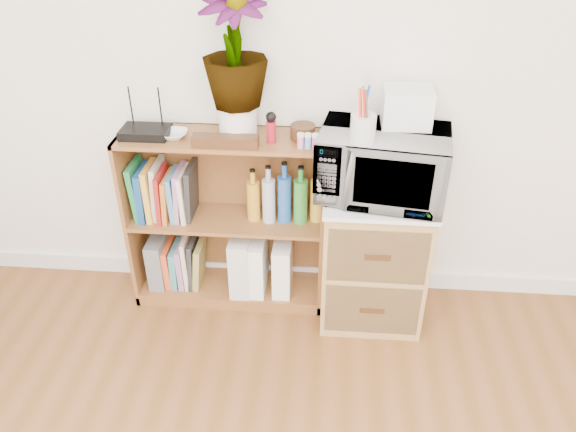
# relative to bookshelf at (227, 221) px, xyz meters

# --- Properties ---
(skirting_board) EXTENTS (4.00, 0.02, 0.10)m
(skirting_board) POSITION_rel_bookshelf_xyz_m (0.35, 0.14, -0.42)
(skirting_board) COLOR white
(skirting_board) RESTS_ON ground
(bookshelf) EXTENTS (1.00, 0.30, 0.95)m
(bookshelf) POSITION_rel_bookshelf_xyz_m (0.00, 0.00, 0.00)
(bookshelf) COLOR brown
(bookshelf) RESTS_ON ground
(wicker_unit) EXTENTS (0.50, 0.45, 0.70)m
(wicker_unit) POSITION_rel_bookshelf_xyz_m (0.75, -0.08, -0.12)
(wicker_unit) COLOR #9E7542
(wicker_unit) RESTS_ON ground
(microwave) EXTENTS (0.62, 0.47, 0.32)m
(microwave) POSITION_rel_bookshelf_xyz_m (0.75, -0.08, 0.40)
(microwave) COLOR silver
(microwave) RESTS_ON wicker_unit
(pen_cup) EXTENTS (0.11, 0.11, 0.12)m
(pen_cup) POSITION_rel_bookshelf_xyz_m (0.64, -0.19, 0.62)
(pen_cup) COLOR silver
(pen_cup) RESTS_ON microwave
(small_appliance) EXTENTS (0.22, 0.18, 0.17)m
(small_appliance) POSITION_rel_bookshelf_xyz_m (0.84, 0.01, 0.65)
(small_appliance) COLOR white
(small_appliance) RESTS_ON microwave
(router) EXTENTS (0.22, 0.15, 0.04)m
(router) POSITION_rel_bookshelf_xyz_m (-0.36, -0.02, 0.50)
(router) COLOR black
(router) RESTS_ON bookshelf
(white_bowl) EXTENTS (0.13, 0.13, 0.03)m
(white_bowl) POSITION_rel_bookshelf_xyz_m (-0.22, -0.03, 0.49)
(white_bowl) COLOR white
(white_bowl) RESTS_ON bookshelf
(plant_pot) EXTENTS (0.18, 0.18, 0.15)m
(plant_pot) POSITION_rel_bookshelf_xyz_m (0.08, 0.02, 0.55)
(plant_pot) COLOR white
(plant_pot) RESTS_ON bookshelf
(potted_plant) EXTENTS (0.30, 0.30, 0.53)m
(potted_plant) POSITION_rel_bookshelf_xyz_m (0.08, 0.02, 0.89)
(potted_plant) COLOR #307836
(potted_plant) RESTS_ON plant_pot
(trinket_box) EXTENTS (0.30, 0.08, 0.05)m
(trinket_box) POSITION_rel_bookshelf_xyz_m (0.04, -0.10, 0.50)
(trinket_box) COLOR #361A0E
(trinket_box) RESTS_ON bookshelf
(kokeshi_doll) EXTENTS (0.04, 0.04, 0.10)m
(kokeshi_doll) POSITION_rel_bookshelf_xyz_m (0.24, -0.04, 0.53)
(kokeshi_doll) COLOR maroon
(kokeshi_doll) RESTS_ON bookshelf
(wooden_bowl) EXTENTS (0.12, 0.12, 0.07)m
(wooden_bowl) POSITION_rel_bookshelf_xyz_m (0.38, 0.01, 0.51)
(wooden_bowl) COLOR #34180E
(wooden_bowl) RESTS_ON bookshelf
(paint_jars) EXTENTS (0.11, 0.04, 0.05)m
(paint_jars) POSITION_rel_bookshelf_xyz_m (0.41, -0.09, 0.50)
(paint_jars) COLOR #CC717D
(paint_jars) RESTS_ON bookshelf
(file_box) EXTENTS (0.08, 0.22, 0.28)m
(file_box) POSITION_rel_bookshelf_xyz_m (-0.39, 0.00, -0.27)
(file_box) COLOR slate
(file_box) RESTS_ON bookshelf
(magazine_holder_left) EXTENTS (0.11, 0.27, 0.33)m
(magazine_holder_left) POSITION_rel_bookshelf_xyz_m (0.07, -0.01, -0.24)
(magazine_holder_left) COLOR silver
(magazine_holder_left) RESTS_ON bookshelf
(magazine_holder_mid) EXTENTS (0.10, 0.25, 0.31)m
(magazine_holder_mid) POSITION_rel_bookshelf_xyz_m (0.14, -0.01, -0.25)
(magazine_holder_mid) COLOR white
(magazine_holder_mid) RESTS_ON bookshelf
(magazine_holder_right) EXTENTS (0.09, 0.24, 0.30)m
(magazine_holder_right) POSITION_rel_bookshelf_xyz_m (0.29, -0.01, -0.26)
(magazine_holder_right) COLOR white
(magazine_holder_right) RESTS_ON bookshelf
(cookbooks) EXTENTS (0.31, 0.20, 0.29)m
(cookbooks) POSITION_rel_bookshelf_xyz_m (-0.32, 0.00, 0.16)
(cookbooks) COLOR #227F44
(cookbooks) RESTS_ON bookshelf
(liquor_bottles) EXTENTS (0.47, 0.07, 0.32)m
(liquor_bottles) POSITION_rel_bookshelf_xyz_m (0.34, -0.00, 0.17)
(liquor_bottles) COLOR gold
(liquor_bottles) RESTS_ON bookshelf
(lower_books) EXTENTS (0.21, 0.19, 0.30)m
(lower_books) POSITION_rel_bookshelf_xyz_m (-0.25, 0.00, -0.28)
(lower_books) COLOR #DF5127
(lower_books) RESTS_ON bookshelf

